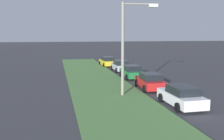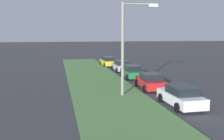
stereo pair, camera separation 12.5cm
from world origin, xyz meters
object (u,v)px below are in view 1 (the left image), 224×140
object	(u,v)px
parked_car_green	(132,72)
parked_car_silver	(121,66)
parked_car_red	(150,81)
streetlight	(127,42)
parked_car_white	(181,96)
parked_car_yellow	(108,62)

from	to	relation	value
parked_car_green	parked_car_silver	size ratio (longest dim) A/B	0.99
parked_car_red	streetlight	size ratio (longest dim) A/B	0.58
parked_car_white	parked_car_green	xyz separation A→B (m)	(12.08, 0.11, 0.00)
parked_car_green	parked_car_silver	distance (m)	5.60
parked_car_red	parked_car_white	bearing A→B (deg)	-176.14
parked_car_white	parked_car_silver	size ratio (longest dim) A/B	1.00
parked_car_silver	parked_car_yellow	size ratio (longest dim) A/B	0.99
parked_car_white	parked_car_red	size ratio (longest dim) A/B	0.99
parked_car_red	parked_car_silver	size ratio (longest dim) A/B	1.01
parked_car_white	parked_car_yellow	distance (m)	23.52
parked_car_red	parked_car_yellow	xyz separation A→B (m)	(17.56, 0.55, 0.00)
parked_car_red	parked_car_green	xyz separation A→B (m)	(6.14, -0.01, 0.00)
parked_car_white	parked_car_silver	bearing A→B (deg)	-1.05
parked_car_red	parked_car_silver	xyz separation A→B (m)	(11.74, -0.10, 0.00)
parked_car_white	parked_car_green	distance (m)	12.08
parked_car_white	parked_car_silver	distance (m)	17.68
parked_car_green	parked_car_yellow	world-z (taller)	same
parked_car_red	parked_car_yellow	distance (m)	17.57
parked_car_white	parked_car_yellow	world-z (taller)	same
parked_car_green	parked_car_red	bearing A→B (deg)	179.67
parked_car_silver	streetlight	distance (m)	14.79
parked_car_red	parked_car_silver	distance (m)	11.74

